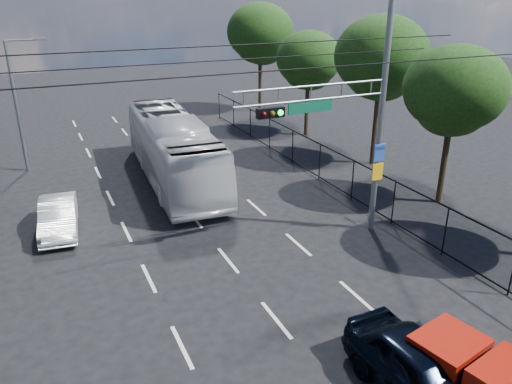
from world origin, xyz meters
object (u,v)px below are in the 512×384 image
signal_mast (356,109)px  white_van (58,217)px  navy_hatchback (425,375)px  white_bus (173,149)px

signal_mast → white_van: signal_mast is taller
navy_hatchback → white_van: 15.43m
signal_mast → navy_hatchback: bearing=-112.7°
signal_mast → white_bus: bearing=117.2°
signal_mast → white_van: 12.82m
navy_hatchback → white_bus: size_ratio=0.39×
navy_hatchback → white_van: navy_hatchback is taller
signal_mast → white_van: size_ratio=2.32×
white_bus → white_van: 7.31m
white_bus → white_van: (-6.09, -3.92, -1.04)m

